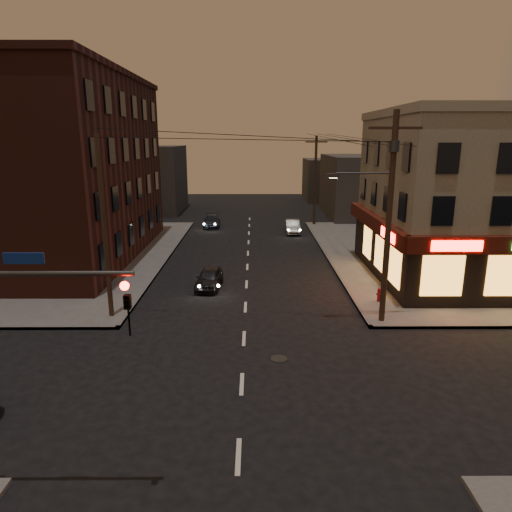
{
  "coord_description": "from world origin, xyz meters",
  "views": [
    {
      "loc": [
        0.45,
        -15.29,
        8.9
      ],
      "look_at": [
        0.57,
        6.76,
        3.2
      ],
      "focal_mm": 32.0,
      "sensor_mm": 36.0,
      "label": 1
    }
  ],
  "objects_px": {
    "sedan_mid": "(293,226)",
    "sedan_far": "(212,221)",
    "fire_hydrant": "(379,294)",
    "sedan_near": "(209,278)"
  },
  "relations": [
    {
      "from": "sedan_mid",
      "to": "sedan_far",
      "type": "xyz_separation_m",
      "value": [
        -8.08,
        3.14,
        -0.04
      ]
    },
    {
      "from": "sedan_far",
      "to": "fire_hydrant",
      "type": "distance_m",
      "value": 25.38
    },
    {
      "from": "sedan_near",
      "to": "sedan_mid",
      "type": "xyz_separation_m",
      "value": [
        6.5,
        16.7,
        0.03
      ]
    },
    {
      "from": "sedan_near",
      "to": "sedan_far",
      "type": "relative_size",
      "value": 0.87
    },
    {
      "from": "sedan_near",
      "to": "sedan_far",
      "type": "height_order",
      "value": "sedan_near"
    },
    {
      "from": "sedan_near",
      "to": "fire_hydrant",
      "type": "height_order",
      "value": "sedan_near"
    },
    {
      "from": "sedan_mid",
      "to": "fire_hydrant",
      "type": "xyz_separation_m",
      "value": [
        3.17,
        -19.61,
        -0.06
      ]
    },
    {
      "from": "sedan_near",
      "to": "fire_hydrant",
      "type": "bearing_deg",
      "value": -12.54
    },
    {
      "from": "sedan_mid",
      "to": "fire_hydrant",
      "type": "relative_size",
      "value": 4.95
    },
    {
      "from": "sedan_near",
      "to": "sedan_mid",
      "type": "relative_size",
      "value": 0.92
    }
  ]
}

